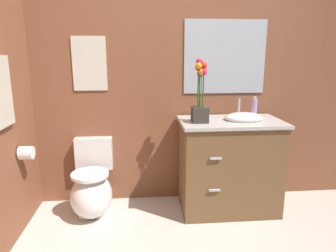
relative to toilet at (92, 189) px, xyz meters
The scene contains 9 objects.
wall_back 1.50m from the toilet, 15.62° to the left, with size 4.42×0.05×2.50m, color brown.
toilet is the anchor object (origin of this frame).
vanity_cabinet 1.32m from the toilet, ahead, with size 0.94×0.56×1.07m.
flower_vase 1.31m from the toilet, ahead, with size 0.14×0.14×0.56m.
soap_bottle 1.72m from the toilet, ahead, with size 0.06×0.06×0.20m.
wall_poster 1.18m from the toilet, 90.00° to the left, with size 0.32×0.01×0.50m, color silver.
wall_mirror 1.79m from the toilet, 11.67° to the left, with size 0.80×0.01×0.70m, color #B2BCC6.
hanging_towel 1.17m from the toilet, 144.78° to the right, with size 0.03×0.28×0.52m, color beige.
toilet_paper_roll 0.68m from the toilet, 157.90° to the right, with size 0.11×0.11×0.11m, color white.
Camera 1 is at (-0.39, -1.53, 1.48)m, focal length 32.68 mm.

